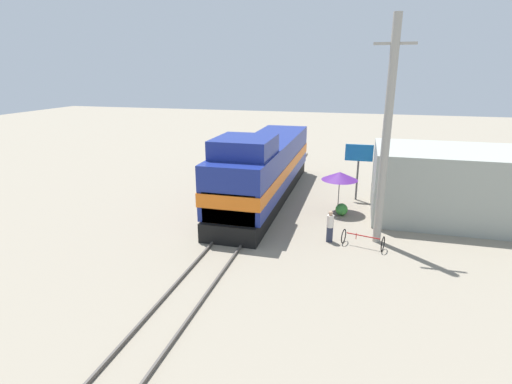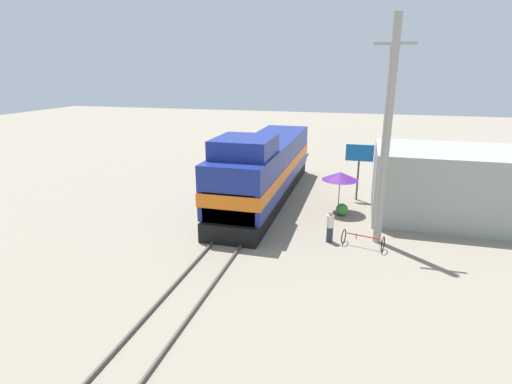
% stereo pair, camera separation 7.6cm
% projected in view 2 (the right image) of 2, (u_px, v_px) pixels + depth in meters
% --- Properties ---
extents(ground_plane, '(120.00, 120.00, 0.00)m').
position_uv_depth(ground_plane, '(250.00, 217.00, 23.00)').
color(ground_plane, gray).
extents(rail_near, '(0.08, 37.02, 0.15)m').
position_uv_depth(rail_near, '(238.00, 214.00, 23.16)').
color(rail_near, '#4C4742').
rests_on(rail_near, ground_plane).
extents(rail_far, '(0.08, 37.02, 0.15)m').
position_uv_depth(rail_far, '(262.00, 217.00, 22.80)').
color(rail_far, '#4C4742').
rests_on(rail_far, ground_plane).
extents(locomotive, '(3.21, 15.64, 4.76)m').
position_uv_depth(locomotive, '(264.00, 170.00, 25.36)').
color(locomotive, black).
rests_on(locomotive, ground_plane).
extents(utility_pole, '(1.80, 0.38, 10.44)m').
position_uv_depth(utility_pole, '(387.00, 135.00, 18.15)').
color(utility_pole, '#9E998E').
rests_on(utility_pole, ground_plane).
extents(vendor_umbrella, '(2.11, 2.11, 2.45)m').
position_uv_depth(vendor_umbrella, '(340.00, 176.00, 23.14)').
color(vendor_umbrella, '#4C4C4C').
rests_on(vendor_umbrella, ground_plane).
extents(billboard_sign, '(1.72, 0.12, 3.62)m').
position_uv_depth(billboard_sign, '(359.00, 159.00, 25.25)').
color(billboard_sign, '#595959').
rests_on(billboard_sign, ground_plane).
extents(shrub_cluster, '(0.70, 0.70, 0.70)m').
position_uv_depth(shrub_cluster, '(342.00, 209.00, 23.13)').
color(shrub_cluster, '#388C38').
rests_on(shrub_cluster, ground_plane).
extents(person_bystander, '(0.34, 0.34, 1.59)m').
position_uv_depth(person_bystander, '(330.00, 225.00, 19.43)').
color(person_bystander, '#2D3347').
rests_on(person_bystander, ground_plane).
extents(bicycle, '(2.04, 1.16, 0.72)m').
position_uv_depth(bicycle, '(363.00, 240.00, 18.95)').
color(bicycle, black).
rests_on(bicycle, ground_plane).
extents(building_block_distant, '(8.57, 5.81, 3.93)m').
position_uv_depth(building_block_distant, '(453.00, 184.00, 22.32)').
color(building_block_distant, '#999E93').
rests_on(building_block_distant, ground_plane).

